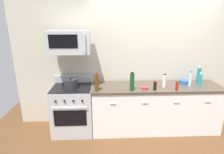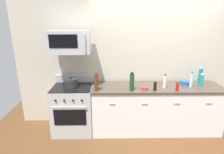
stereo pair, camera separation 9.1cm
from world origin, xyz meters
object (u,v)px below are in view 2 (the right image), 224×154
Objects in this scene: microwave at (69,42)px; bowl_red_small at (145,88)px; bottle_wine_green at (132,82)px; bottle_dish_soap at (202,80)px; bottle_wine_amber at (96,82)px; bowl_blue_mixing at (185,82)px; bottle_water_clear at (191,80)px; bottle_vinegar_white at (165,81)px; bottle_soy_sauce_dark at (155,86)px; bottle_sparkling_teal at (200,75)px; stockpot at (71,83)px; range_oven at (73,108)px; bottle_hot_sauce_red at (177,87)px.

microwave reaches higher than bowl_red_small.
bottle_wine_green is 1.37× the size of bottle_dish_soap.
bottle_wine_amber is 1.76× the size of bowl_blue_mixing.
bottle_water_clear is 1.55× the size of bowl_blue_mixing.
bottle_vinegar_white is at bearing -159.32° from bowl_blue_mixing.
bottle_soy_sauce_dark is at bearing -146.81° from bottle_vinegar_white.
bottle_sparkling_teal reaches higher than bottle_dish_soap.
bottle_vinegar_white is 1.73m from stockpot.
bowl_blue_mixing is (-0.27, 0.08, -0.07)m from bottle_dish_soap.
bottle_sparkling_teal is (0.27, 0.21, 0.02)m from bottle_water_clear.
bottle_soy_sauce_dark is (1.52, -0.25, -0.75)m from microwave.
bottle_vinegar_white is 0.82m from bottle_sparkling_teal.
bowl_blue_mixing is 2.19m from stockpot.
bottle_vinegar_white is at bearing -174.98° from bottle_water_clear.
bowl_red_small is (-0.89, -0.12, -0.11)m from bottle_water_clear.
bottle_dish_soap is 2.46m from stockpot.
bottle_soy_sauce_dark reaches higher than bowl_blue_mixing.
range_oven is 2.24m from bowl_blue_mixing.
microwave is 3.18× the size of stockpot.
range_oven is 1.82m from bottle_vinegar_white.
bottle_wine_green is 1.37m from bottle_dish_soap.
microwave is 2.56m from bottle_dish_soap.
bottle_hot_sauce_red is (-0.34, -0.22, -0.05)m from bottle_water_clear.
bottle_soy_sauce_dark is (1.52, -0.21, 0.53)m from range_oven.
bottle_wine_green is 1.42× the size of stockpot.
range_oven is at bearing 172.18° from bottle_soy_sauce_dark.
bottle_dish_soap is (1.35, 0.22, -0.04)m from bottle_wine_green.
bottle_hot_sauce_red is at bearing -154.61° from bottle_dish_soap.
stockpot is (0.00, -0.05, 0.54)m from range_oven.
range_oven is at bearing 177.64° from bottle_vinegar_white.
bowl_red_small is (1.35, -0.15, 0.47)m from range_oven.
bottle_dish_soap is 0.29m from bowl_blue_mixing.
microwave is 1.58m from bowl_red_small.
bottle_soy_sauce_dark is 0.74m from bowl_blue_mixing.
bowl_blue_mixing is (1.70, 0.30, -0.11)m from bottle_wine_amber.
bowl_red_small is at bearing -171.29° from bottle_dish_soap.
bottle_dish_soap is at bearing -0.59° from microwave.
microwave reaches higher than bottle_water_clear.
bottle_sparkling_teal is (1.40, 0.39, -0.00)m from bottle_wine_green.
bottle_sparkling_teal is at bearing 18.11° from bottle_vinegar_white.
bowl_red_small is 1.35m from stockpot.
bottle_sparkling_teal is at bearing 35.21° from bottle_hot_sauce_red.
bottle_wine_green is at bearing -168.12° from bottle_vinegar_white.
stockpot is at bearing 174.17° from bottle_soy_sauce_dark.
microwave is 2.23× the size of bottle_wine_green.
bottle_water_clear is 0.86× the size of bottle_wine_green.
bottle_dish_soap is (0.55, 0.26, 0.03)m from bottle_hot_sauce_red.
bowl_blue_mixing is (2.18, 0.06, -0.79)m from microwave.
bottle_hot_sauce_red is at bearing -44.68° from bottle_vinegar_white.
bottle_soy_sauce_dark is at bearing 174.74° from bottle_hot_sauce_red.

